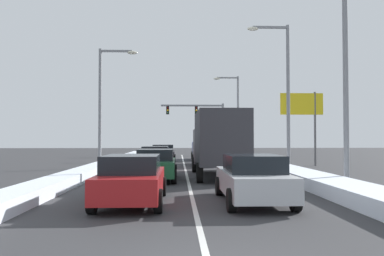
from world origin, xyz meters
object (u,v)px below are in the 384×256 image
suv_navy_right_lane_fourth (203,149)px  street_lamp_right_far (235,109)px  street_lamp_left_mid (105,96)px  sedan_red_center_lane_nearest (132,179)px  sedan_maroon_center_lane_third (156,158)px  box_truck_right_lane_second (218,141)px  sedan_green_center_lane_second (156,164)px  sedan_black_center_lane_fourth (163,154)px  suv_white_right_lane_third (207,152)px  traffic_light_gantry (204,118)px  roadside_sign_right (302,112)px  street_lamp_right_near (338,57)px  street_lamp_right_mid (283,85)px  sedan_silver_right_lane_nearest (253,178)px

suv_navy_right_lane_fourth → street_lamp_right_far: bearing=41.1°
street_lamp_left_mid → sedan_red_center_lane_nearest: bearing=-76.0°
sedan_maroon_center_lane_third → box_truck_right_lane_second: bearing=-55.5°
sedan_green_center_lane_second → sedan_black_center_lane_fourth: same height
suv_white_right_lane_third → sedan_red_center_lane_nearest: size_ratio=1.09×
box_truck_right_lane_second → traffic_light_gantry: size_ratio=0.95×
sedan_red_center_lane_nearest → roadside_sign_right: roadside_sign_right is taller
suv_white_right_lane_third → sedan_green_center_lane_second: 10.75m
roadside_sign_right → suv_white_right_lane_third: bearing=173.0°
sedan_red_center_lane_nearest → street_lamp_right_far: (7.31, 27.19, 4.29)m
sedan_green_center_lane_second → street_lamp_right_far: 22.16m
sedan_green_center_lane_second → sedan_maroon_center_lane_third: 6.54m
suv_white_right_lane_third → roadside_sign_right: 7.68m
sedan_red_center_lane_nearest → sedan_green_center_lane_second: (0.36, 6.59, 0.00)m
street_lamp_right_near → street_lamp_right_far: 23.79m
street_lamp_right_mid → street_lamp_left_mid: street_lamp_right_mid is taller
traffic_light_gantry → street_lamp_right_far: size_ratio=0.89×
street_lamp_left_mid → box_truck_right_lane_second: bearing=-42.7°
sedan_green_center_lane_second → street_lamp_right_far: street_lamp_right_far is taller
sedan_green_center_lane_second → street_lamp_right_far: bearing=71.4°
sedan_silver_right_lane_nearest → traffic_light_gantry: (0.70, 33.07, 3.73)m
traffic_light_gantry → street_lamp_left_mid: size_ratio=0.91×
suv_white_right_lane_third → street_lamp_right_mid: 8.23m
sedan_silver_right_lane_nearest → street_lamp_right_far: 27.70m
suv_navy_right_lane_fourth → street_lamp_right_mid: street_lamp_right_mid is taller
street_lamp_right_near → sedan_black_center_lane_fourth: bearing=115.3°
sedan_silver_right_lane_nearest → suv_white_right_lane_third: size_ratio=0.92×
sedan_red_center_lane_nearest → street_lamp_left_mid: 15.52m
suv_white_right_lane_third → traffic_light_gantry: bearing=87.0°
suv_white_right_lane_third → roadside_sign_right: roadside_sign_right is taller
sedan_silver_right_lane_nearest → box_truck_right_lane_second: bearing=91.7°
sedan_maroon_center_lane_third → street_lamp_right_far: (7.35, 14.07, 4.29)m
traffic_light_gantry → street_lamp_right_mid: (3.46, -21.78, 0.88)m
sedan_maroon_center_lane_third → street_lamp_right_mid: 9.38m
traffic_light_gantry → street_lamp_right_mid: street_lamp_right_mid is taller
sedan_silver_right_lane_nearest → roadside_sign_right: bearing=66.7°
sedan_red_center_lane_nearest → sedan_black_center_lane_fourth: same height
suv_white_right_lane_third → traffic_light_gantry: 16.68m
sedan_green_center_lane_second → roadside_sign_right: 14.29m
sedan_silver_right_lane_nearest → sedan_maroon_center_lane_third: 13.61m
sedan_silver_right_lane_nearest → roadside_sign_right: 17.63m
street_lamp_right_near → street_lamp_left_mid: street_lamp_right_near is taller
sedan_green_center_lane_second → traffic_light_gantry: (4.11, 26.53, 3.73)m
box_truck_right_lane_second → sedan_maroon_center_lane_third: 6.43m
sedan_green_center_lane_second → sedan_maroon_center_lane_third: (-0.40, 6.53, 0.00)m
street_lamp_right_mid → street_lamp_left_mid: 11.97m
box_truck_right_lane_second → sedan_green_center_lane_second: box_truck_right_lane_second is taller
sedan_red_center_lane_nearest → street_lamp_left_mid: bearing=104.0°
suv_white_right_lane_third → street_lamp_right_far: street_lamp_right_far is taller
sedan_black_center_lane_fourth → street_lamp_right_near: street_lamp_right_near is taller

